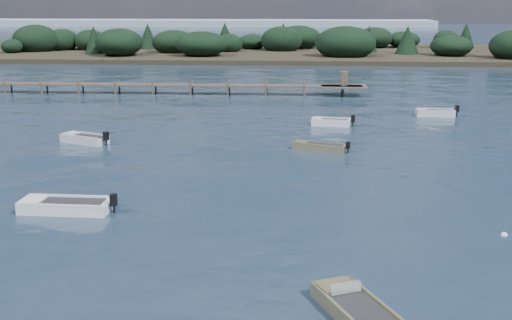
# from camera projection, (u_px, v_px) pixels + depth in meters

# --- Properties ---
(ground) EXTENTS (400.00, 400.00, 0.00)m
(ground) POSITION_uv_depth(u_px,v_px,m) (307.00, 82.00, 83.54)
(ground) COLOR #162434
(ground) RESTS_ON ground
(dinghy_mid_grey) EXTENTS (4.96, 1.86, 1.25)m
(dinghy_mid_grey) POSITION_uv_depth(u_px,v_px,m) (66.00, 208.00, 32.69)
(dinghy_mid_grey) COLOR silver
(dinghy_mid_grey) RESTS_ON ground
(tender_far_grey_b) EXTENTS (3.85, 1.45, 1.32)m
(tender_far_grey_b) POSITION_uv_depth(u_px,v_px,m) (435.00, 114.00, 59.10)
(tender_far_grey_b) COLOR #B7BBBF
(tender_far_grey_b) RESTS_ON ground
(dinghy_extra_a) EXTENTS (4.11, 2.44, 1.01)m
(dinghy_extra_a) POSITION_uv_depth(u_px,v_px,m) (320.00, 148.00, 45.92)
(dinghy_extra_a) COLOR #706A4A
(dinghy_extra_a) RESTS_ON ground
(dinghy_near_olive) EXTENTS (3.27, 4.70, 1.15)m
(dinghy_near_olive) POSITION_uv_depth(u_px,v_px,m) (359.00, 314.00, 21.74)
(dinghy_near_olive) COLOR #706A4A
(dinghy_near_olive) RESTS_ON ground
(tender_far_grey) EXTENTS (4.05, 2.73, 1.30)m
(tender_far_grey) POSITION_uv_depth(u_px,v_px,m) (85.00, 140.00, 48.21)
(tender_far_grey) COLOR #B7BBBF
(tender_far_grey) RESTS_ON ground
(tender_far_white) EXTENTS (3.71, 1.80, 1.25)m
(tender_far_white) POSITION_uv_depth(u_px,v_px,m) (331.00, 124.00, 54.72)
(tender_far_white) COLOR silver
(tender_far_white) RESTS_ON ground
(buoy_b) EXTENTS (0.32, 0.32, 0.32)m
(buoy_b) POSITION_uv_depth(u_px,v_px,m) (504.00, 235.00, 29.40)
(buoy_b) COLOR silver
(buoy_b) RESTS_ON ground
(buoy_c) EXTENTS (0.32, 0.32, 0.32)m
(buoy_c) POSITION_uv_depth(u_px,v_px,m) (82.00, 214.00, 32.29)
(buoy_c) COLOR silver
(buoy_c) RESTS_ON ground
(jetty) EXTENTS (64.50, 3.20, 3.40)m
(jetty) POSITION_uv_depth(u_px,v_px,m) (117.00, 85.00, 73.05)
(jetty) COLOR brown
(jetty) RESTS_ON ground
(far_headland) EXTENTS (190.00, 40.00, 5.80)m
(far_headland) POSITION_uv_depth(u_px,v_px,m) (438.00, 45.00, 120.19)
(far_headland) COLOR black
(far_headland) RESTS_ON ground
(distant_haze) EXTENTS (280.00, 20.00, 2.40)m
(distant_haze) POSITION_uv_depth(u_px,v_px,m) (74.00, 26.00, 253.68)
(distant_haze) COLOR #8897A8
(distant_haze) RESTS_ON ground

